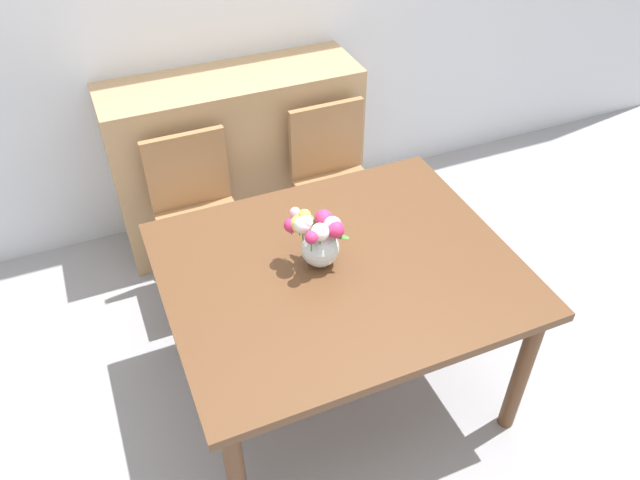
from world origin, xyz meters
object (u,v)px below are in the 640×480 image
(chair_right, at_px, (334,175))
(dresser, at_px, (238,157))
(chair_left, at_px, (197,209))
(dining_table, at_px, (339,282))
(flower_vase, at_px, (318,238))

(chair_right, xyz_separation_m, dresser, (-0.43, 0.41, -0.02))
(chair_left, bearing_deg, dresser, -130.07)
(chair_left, distance_m, dresser, 0.53)
(dining_table, bearing_deg, chair_left, 112.71)
(dining_table, height_order, chair_left, chair_left)
(dining_table, bearing_deg, dresser, 91.82)
(chair_left, distance_m, chair_right, 0.77)
(chair_left, xyz_separation_m, dresser, (0.34, 0.41, -0.02))
(chair_left, relative_size, chair_right, 1.00)
(flower_vase, bearing_deg, chair_left, 109.73)
(dresser, xyz_separation_m, flower_vase, (-0.03, -1.28, 0.40))
(dining_table, bearing_deg, chair_right, 67.29)
(chair_right, distance_m, flower_vase, 1.05)
(dining_table, bearing_deg, flower_vase, 145.02)
(chair_left, distance_m, flower_vase, 1.00)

